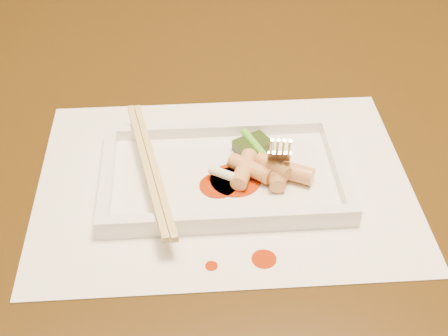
{
  "coord_description": "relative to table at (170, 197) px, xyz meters",
  "views": [
    {
      "loc": [
        0.03,
        -0.59,
        1.2
      ],
      "look_at": [
        0.06,
        -0.09,
        0.77
      ],
      "focal_mm": 50.0,
      "sensor_mm": 36.0,
      "label": 1
    }
  ],
  "objects": [
    {
      "name": "sauce_blob_1",
      "position": [
        0.07,
        -0.1,
        0.11
      ],
      "size": [
        0.04,
        0.04,
        0.0
      ],
      "primitive_type": "cylinder",
      "color": "#9C2604",
      "rests_on": "plate_base"
    },
    {
      "name": "plate_rim_near",
      "position": [
        0.06,
        -0.16,
        0.12
      ],
      "size": [
        0.26,
        0.01,
        0.01
      ],
      "primitive_type": "cube",
      "color": "white",
      "rests_on": "plate_base"
    },
    {
      "name": "table",
      "position": [
        0.0,
        0.0,
        0.0
      ],
      "size": [
        1.4,
        0.9,
        0.75
      ],
      "color": "black",
      "rests_on": "ground"
    },
    {
      "name": "placemat",
      "position": [
        0.06,
        -0.09,
        0.1
      ],
      "size": [
        0.4,
        0.3,
        0.0
      ],
      "primitive_type": "cube",
      "color": "white",
      "rests_on": "table"
    },
    {
      "name": "plate_base",
      "position": [
        0.06,
        -0.09,
        0.11
      ],
      "size": [
        0.26,
        0.16,
        0.01
      ],
      "primitive_type": "cube",
      "color": "white",
      "rests_on": "placemat"
    },
    {
      "name": "chopstick_b",
      "position": [
        -0.01,
        -0.09,
        0.13
      ],
      "size": [
        0.05,
        0.22,
        0.01
      ],
      "primitive_type": "cube",
      "rotation": [
        0.0,
        0.0,
        0.19
      ],
      "color": "tan",
      "rests_on": "plate_rim_near"
    },
    {
      "name": "scallion_green",
      "position": [
        0.11,
        -0.07,
        0.12
      ],
      "size": [
        0.04,
        0.08,
        0.01
      ],
      "primitive_type": "cylinder",
      "rotation": [
        1.57,
        0.0,
        0.37
      ],
      "color": "#43A31A",
      "rests_on": "plate_base"
    },
    {
      "name": "rice_cake_2",
      "position": [
        0.12,
        -0.1,
        0.13
      ],
      "size": [
        0.04,
        0.04,
        0.02
      ],
      "primitive_type": "cylinder",
      "rotation": [
        1.57,
        0.0,
        0.73
      ],
      "color": "tan",
      "rests_on": "plate_base"
    },
    {
      "name": "chopstick_a",
      "position": [
        -0.02,
        -0.09,
        0.13
      ],
      "size": [
        0.05,
        0.22,
        0.01
      ],
      "primitive_type": "cube",
      "rotation": [
        0.0,
        0.0,
        0.19
      ],
      "color": "tan",
      "rests_on": "plate_rim_near"
    },
    {
      "name": "sauce_blob_0",
      "position": [
        0.08,
        -0.1,
        0.11
      ],
      "size": [
        0.05,
        0.05,
        0.0
      ],
      "primitive_type": "cylinder",
      "color": "#9C2604",
      "rests_on": "plate_base"
    },
    {
      "name": "veg_piece",
      "position": [
        0.1,
        -0.05,
        0.12
      ],
      "size": [
        0.05,
        0.04,
        0.01
      ],
      "primitive_type": "cube",
      "rotation": [
        0.0,
        0.0,
        0.5
      ],
      "color": "black",
      "rests_on": "plate_base"
    },
    {
      "name": "rice_cake_4",
      "position": [
        0.09,
        -0.09,
        0.12
      ],
      "size": [
        0.05,
        0.04,
        0.02
      ],
      "primitive_type": "cylinder",
      "rotation": [
        1.57,
        0.0,
        0.88
      ],
      "color": "tan",
      "rests_on": "plate_base"
    },
    {
      "name": "sauce_splatter_b",
      "position": [
        0.04,
        -0.21,
        0.1
      ],
      "size": [
        0.01,
        0.01,
        0.0
      ],
      "primitive_type": "cylinder",
      "color": "#9C2604",
      "rests_on": "placemat"
    },
    {
      "name": "fork",
      "position": [
        0.13,
        -0.07,
        0.18
      ],
      "size": [
        0.09,
        0.1,
        0.14
      ],
      "primitive_type": null,
      "color": "silver",
      "rests_on": "plate_base"
    },
    {
      "name": "rice_cake_0",
      "position": [
        0.14,
        -0.1,
        0.12
      ],
      "size": [
        0.05,
        0.04,
        0.02
      ],
      "primitive_type": "cylinder",
      "rotation": [
        1.57,
        0.0,
        1.1
      ],
      "color": "tan",
      "rests_on": "plate_base"
    },
    {
      "name": "plate_rim_right",
      "position": [
        0.19,
        -0.09,
        0.12
      ],
      "size": [
        0.01,
        0.14,
        0.01
      ],
      "primitive_type": "cube",
      "color": "white",
      "rests_on": "plate_base"
    },
    {
      "name": "rice_cake_1",
      "position": [
        0.09,
        -0.09,
        0.12
      ],
      "size": [
        0.03,
        0.05,
        0.02
      ],
      "primitive_type": "cylinder",
      "rotation": [
        1.57,
        0.0,
        2.81
      ],
      "color": "tan",
      "rests_on": "plate_base"
    },
    {
      "name": "scallion_white",
      "position": [
        0.07,
        -0.1,
        0.12
      ],
      "size": [
        0.04,
        0.03,
        0.01
      ],
      "primitive_type": "cylinder",
      "rotation": [
        1.57,
        0.0,
        0.99
      ],
      "color": "#EAEACC",
      "rests_on": "plate_base"
    },
    {
      "name": "sauce_splatter_a",
      "position": [
        0.09,
        -0.2,
        0.1
      ],
      "size": [
        0.02,
        0.02,
        0.0
      ],
      "primitive_type": "cylinder",
      "color": "#9C2604",
      "rests_on": "placemat"
    },
    {
      "name": "sauce_blob_2",
      "position": [
        0.06,
        -0.11,
        0.11
      ],
      "size": [
        0.04,
        0.04,
        0.0
      ],
      "primitive_type": "cylinder",
      "color": "#9C2604",
      "rests_on": "plate_base"
    },
    {
      "name": "rice_cake_3",
      "position": [
        0.12,
        -0.1,
        0.12
      ],
      "size": [
        0.02,
        0.04,
        0.02
      ],
      "primitive_type": "cylinder",
      "rotation": [
        1.57,
        0.0,
        3.12
      ],
      "color": "tan",
      "rests_on": "plate_base"
    },
    {
      "name": "plate_rim_left",
      "position": [
        -0.06,
        -0.09,
        0.12
      ],
      "size": [
        0.01,
        0.14,
        0.01
      ],
      "primitive_type": "cube",
      "color": "white",
      "rests_on": "plate_base"
    },
    {
      "name": "plate_rim_far",
      "position": [
        0.06,
        -0.01,
        0.12
      ],
      "size": [
        0.26,
        0.01,
        0.01
      ],
      "primitive_type": "cube",
      "color": "white",
      "rests_on": "plate_base"
    }
  ]
}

